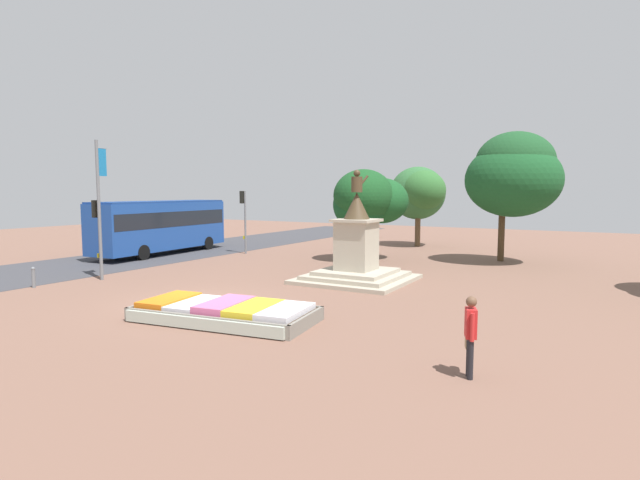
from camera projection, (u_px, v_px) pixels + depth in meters
ground_plane at (193, 303)px, 17.96m from camera, size 86.23×86.23×0.00m
street_asphalt_strip at (9, 276)px, 23.81m from camera, size 7.52×75.45×0.01m
flower_planter at (224, 312)px, 15.46m from camera, size 5.95×3.34×0.60m
statue_monument at (356, 256)px, 22.27m from camera, size 4.65×4.65×4.96m
traffic_light_mid_block at (98, 225)px, 22.98m from camera, size 0.41×0.28×3.61m
traffic_light_far_corner at (244, 211)px, 32.13m from camera, size 0.42×0.31×4.05m
banner_pole at (99, 206)px, 22.38m from camera, size 0.18×0.68×6.29m
city_bus at (161, 224)px, 32.00m from camera, size 3.10×10.17×3.41m
pedestrian_with_handbag at (470, 332)px, 10.65m from camera, size 0.38×0.70×1.78m
kerb_bollard_mid_a at (33, 277)px, 20.77m from camera, size 0.16×0.16×0.88m
park_tree_far_left at (368, 200)px, 28.78m from camera, size 3.98×4.65×5.28m
park_tree_behind_statue at (514, 174)px, 27.36m from camera, size 5.15×4.79×7.28m
park_tree_far_right at (419, 192)px, 36.37m from camera, size 4.31×4.36×5.83m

